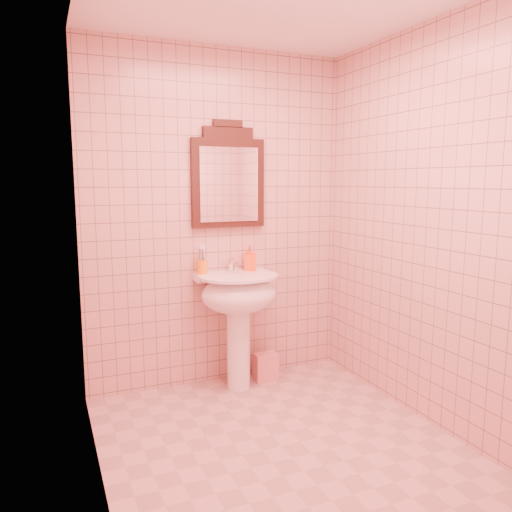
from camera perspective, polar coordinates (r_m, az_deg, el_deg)
name	(u,v)px	position (r m, az deg, el deg)	size (l,w,h in m)	color
floor	(281,446)	(3.13, 2.92, -20.87)	(2.20, 2.20, 0.00)	#C99B91
back_wall	(218,220)	(3.75, -4.37, 4.16)	(2.00, 0.02, 2.50)	#CD9C8F
pedestal_sink	(239,302)	(3.66, -2.00, -5.28)	(0.58, 0.58, 0.86)	white
faucet	(232,264)	(3.73, -2.78, -0.96)	(0.04, 0.16, 0.11)	white
mirror	(228,178)	(3.74, -3.20, 8.85)	(0.56, 0.06, 0.78)	black
toothbrush_cup	(202,267)	(3.67, -6.20, -1.21)	(0.08, 0.08, 0.19)	orange
soap_dispenser	(250,258)	(3.77, -0.71, -0.26)	(0.09, 0.09, 0.19)	#F25314
towel	(266,367)	(3.97, 1.11, -12.54)	(0.18, 0.12, 0.21)	#EF9C8C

